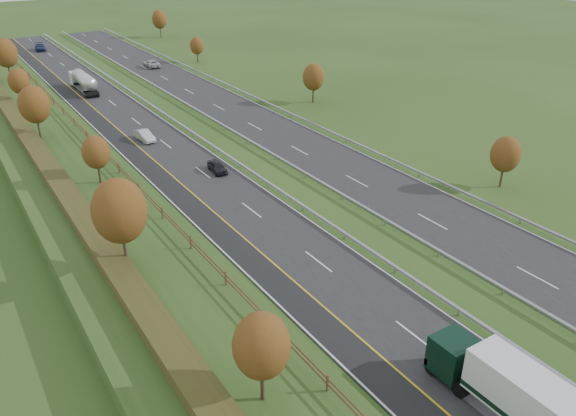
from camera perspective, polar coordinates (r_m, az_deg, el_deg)
name	(u,v)px	position (r m, az deg, el deg)	size (l,w,h in m)	color
ground	(223,143)	(77.82, -6.61, 6.54)	(400.00, 400.00, 0.00)	#284318
near_carriageway	(154,144)	(79.35, -13.44, 6.39)	(10.50, 200.00, 0.04)	black
far_carriageway	(259,123)	(85.75, -3.00, 8.58)	(10.50, 200.00, 0.04)	black
hard_shoulder	(127,149)	(78.31, -16.01, 5.81)	(3.00, 200.00, 0.04)	black
lane_markings	(197,135)	(81.38, -9.18, 7.31)	(26.75, 200.00, 0.01)	silver
embankment_left	(54,155)	(76.14, -22.70, 4.96)	(12.00, 200.00, 2.00)	#284318
hedge_left	(34,147)	(75.38, -24.38, 5.70)	(2.20, 180.00, 1.10)	#343817
fence_left	(89,137)	(75.97, -19.57, 6.85)	(0.12, 189.06, 1.20)	#422B19
median_barrier_near	(192,132)	(81.05, -9.70, 7.61)	(0.32, 200.00, 0.71)	#989BA1
median_barrier_far	(225,126)	(83.04, -6.46, 8.28)	(0.32, 200.00, 0.71)	#989BA1
outer_barrier_far	(291,113)	(88.44, 0.29, 9.58)	(0.32, 200.00, 0.71)	#989BA1
trees_left	(55,120)	(71.39, -22.61, 8.23)	(6.64, 164.30, 7.66)	#2D2116
trees_far	(243,53)	(115.75, -4.63, 15.39)	(8.45, 118.60, 7.12)	#2D2116
road_tanker	(83,81)	(109.60, -20.08, 12.01)	(2.40, 11.22, 3.46)	silver
car_dark_near	(217,167)	(68.15, -7.21, 4.18)	(1.52, 3.78, 1.29)	black
car_silver_mid	(144,136)	(80.57, -14.38, 7.14)	(1.51, 4.32, 1.42)	#B8B9BE
car_small_far	(40,47)	(153.06, -23.88, 14.72)	(2.20, 5.41, 1.57)	#152343
car_oncoming	(151,64)	(126.26, -13.70, 14.07)	(2.47, 5.35, 1.49)	#B3B4B8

